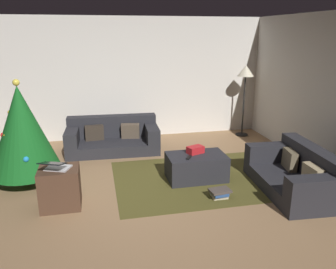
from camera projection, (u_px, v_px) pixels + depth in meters
ground_plane at (147, 200)px, 4.74m from camera, size 6.40×6.40×0.00m
rear_partition at (123, 79)px, 7.30m from camera, size 6.40×0.12×2.60m
couch_left at (113, 138)px, 6.70m from camera, size 1.81×0.94×0.65m
couch_right at (298, 174)px, 4.97m from camera, size 0.98×1.64×0.65m
ottoman at (196, 167)px, 5.37m from camera, size 0.92×0.57×0.41m
gift_box at (195, 150)px, 5.37m from camera, size 0.30×0.24×0.11m
tv_remote at (189, 157)px, 5.17m from camera, size 0.12×0.16×0.02m
christmas_tree at (22, 130)px, 5.04m from camera, size 1.06×1.06×1.62m
side_table at (60, 188)px, 4.48m from camera, size 0.52×0.44×0.55m
laptop at (56, 166)px, 4.34m from camera, size 0.41×0.44×0.16m
book_stack at (219, 193)px, 4.78m from camera, size 0.31×0.24×0.14m
corner_lamp at (245, 76)px, 7.36m from camera, size 0.36×0.36×1.59m
area_rug at (196, 178)px, 5.43m from camera, size 2.60×2.00×0.01m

